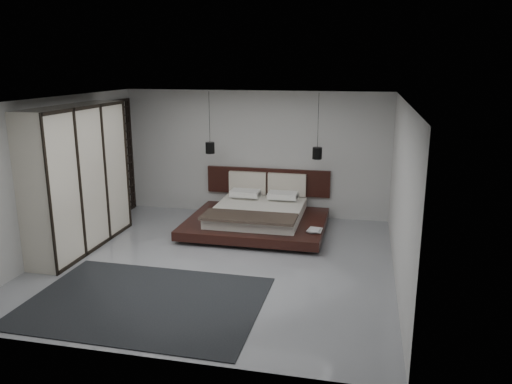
% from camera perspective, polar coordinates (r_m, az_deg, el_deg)
% --- Properties ---
extents(floor, '(6.00, 6.00, 0.00)m').
position_cam_1_polar(floor, '(8.84, -4.43, -7.93)').
color(floor, gray).
rests_on(floor, ground).
extents(ceiling, '(6.00, 6.00, 0.00)m').
position_cam_1_polar(ceiling, '(8.20, -4.81, 10.48)').
color(ceiling, white).
rests_on(ceiling, wall_back).
extents(wall_back, '(6.00, 0.00, 6.00)m').
position_cam_1_polar(wall_back, '(11.25, -0.15, 4.41)').
color(wall_back, '#B8B8B5').
rests_on(wall_back, floor).
extents(wall_front, '(6.00, 0.00, 6.00)m').
position_cam_1_polar(wall_front, '(5.73, -13.42, -5.94)').
color(wall_front, '#B8B8B5').
rests_on(wall_front, floor).
extents(wall_left, '(0.00, 6.00, 6.00)m').
position_cam_1_polar(wall_left, '(9.71, -21.81, 1.75)').
color(wall_left, '#B8B8B5').
rests_on(wall_left, floor).
extents(wall_right, '(0.00, 6.00, 6.00)m').
position_cam_1_polar(wall_right, '(8.08, 16.20, -0.18)').
color(wall_right, '#B8B8B5').
rests_on(wall_right, floor).
extents(lattice_screen, '(0.05, 0.90, 2.60)m').
position_cam_1_polar(lattice_screen, '(11.76, -14.95, 3.86)').
color(lattice_screen, black).
rests_on(lattice_screen, floor).
extents(bed, '(2.81, 2.40, 1.08)m').
position_cam_1_polar(bed, '(10.41, 0.22, -2.72)').
color(bed, black).
rests_on(bed, floor).
extents(book_lower, '(0.26, 0.33, 0.03)m').
position_cam_1_polar(book_lower, '(9.62, 6.12, -4.34)').
color(book_lower, '#99724C').
rests_on(book_lower, bed).
extents(book_upper, '(0.27, 0.34, 0.02)m').
position_cam_1_polar(book_upper, '(9.59, 5.99, -4.24)').
color(book_upper, '#99724C').
rests_on(book_upper, book_lower).
extents(pendant_left, '(0.20, 0.20, 1.31)m').
position_cam_1_polar(pendant_left, '(10.82, -5.27, 5.06)').
color(pendant_left, black).
rests_on(pendant_left, ceiling).
extents(pendant_right, '(0.20, 0.20, 1.34)m').
position_cam_1_polar(pendant_right, '(10.36, 7.01, 4.44)').
color(pendant_right, black).
rests_on(pendant_right, ceiling).
extents(wardrobe, '(0.64, 2.70, 2.65)m').
position_cam_1_polar(wardrobe, '(9.71, -19.68, 1.49)').
color(wardrobe, silver).
rests_on(wardrobe, floor).
extents(rug, '(3.40, 2.44, 0.01)m').
position_cam_1_polar(rug, '(7.59, -12.57, -12.13)').
color(rug, black).
rests_on(rug, floor).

